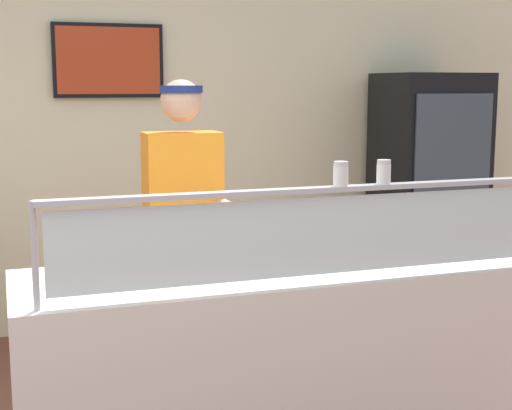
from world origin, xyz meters
TOP-DOWN VIEW (x-y plane):
  - shop_rear_unit at (1.11, 2.73)m, footprint 6.63×0.13m
  - serving_counter at (1.11, 0.35)m, footprint 2.23×0.70m
  - sneeze_guard at (1.11, 0.06)m, footprint 2.05×0.06m
  - pizza_tray at (0.81, 0.42)m, footprint 0.44×0.44m
  - pizza_server at (0.78, 0.40)m, footprint 0.10×0.29m
  - parmesan_shaker at (1.27, 0.06)m, footprint 0.06×0.06m
  - pepper_flake_shaker at (1.45, 0.06)m, footprint 0.06×0.06m
  - worker_figure at (0.87, 1.06)m, footprint 0.41×0.50m
  - drink_fridge at (3.05, 2.28)m, footprint 0.72×0.64m

SIDE VIEW (x-z plane):
  - serving_counter at x=1.11m, z-range 0.00..0.95m
  - drink_fridge at x=3.05m, z-range 0.00..1.82m
  - pizza_tray at x=0.81m, z-range 0.95..0.98m
  - pizza_server at x=0.78m, z-range 0.99..0.99m
  - worker_figure at x=0.87m, z-range 0.13..1.89m
  - sneeze_guard at x=1.11m, z-range 1.01..1.40m
  - shop_rear_unit at x=1.11m, z-range 0.01..2.71m
  - parmesan_shaker at x=1.27m, z-range 1.33..1.43m
  - pepper_flake_shaker at x=1.45m, z-range 1.33..1.43m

